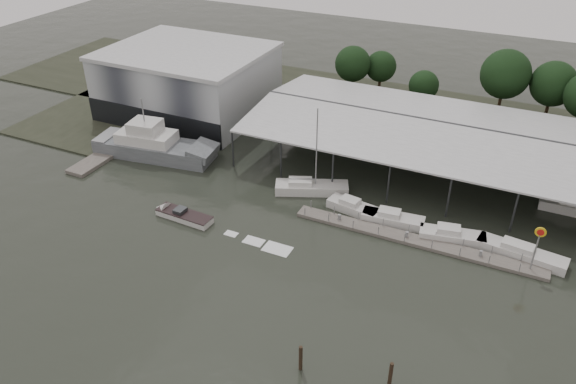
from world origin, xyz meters
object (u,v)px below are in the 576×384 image
at_px(white_sailboat, 311,188).
at_px(shell_fuel_sign, 538,241).
at_px(grey_trawler, 155,146).
at_px(speedboat_underway, 180,215).

bearing_deg(white_sailboat, shell_fuel_sign, -33.35).
height_order(shell_fuel_sign, grey_trawler, grey_trawler).
bearing_deg(grey_trawler, white_sailboat, -7.35).
distance_m(shell_fuel_sign, white_sailboat, 27.38).
bearing_deg(shell_fuel_sign, grey_trawler, 174.94).
bearing_deg(shell_fuel_sign, white_sailboat, 169.79).
relative_size(shell_fuel_sign, white_sailboat, 0.48).
xyz_separation_m(grey_trawler, white_sailboat, (23.79, 0.35, -0.94)).
xyz_separation_m(shell_fuel_sign, speedboat_underway, (-38.38, -7.13, -3.53)).
bearing_deg(speedboat_underway, grey_trawler, -40.99).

